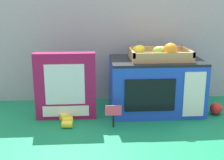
# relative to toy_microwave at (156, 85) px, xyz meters

# --- Properties ---
(ground_plane) EXTENTS (1.70, 1.70, 0.00)m
(ground_plane) POSITION_rel_toy_microwave_xyz_m (-0.18, -0.04, -0.13)
(ground_plane) COLOR #147A4C
(ground_plane) RESTS_ON ground
(display_back_panel) EXTENTS (1.61, 0.03, 0.57)m
(display_back_panel) POSITION_rel_toy_microwave_xyz_m (-0.18, 0.20, 0.16)
(display_back_panel) COLOR #A0A3A8
(display_back_panel) RESTS_ON ground
(toy_microwave) EXTENTS (0.43, 0.27, 0.26)m
(toy_microwave) POSITION_rel_toy_microwave_xyz_m (0.00, 0.00, 0.00)
(toy_microwave) COLOR blue
(toy_microwave) RESTS_ON ground
(food_groups_crate) EXTENTS (0.28, 0.19, 0.09)m
(food_groups_crate) POSITION_rel_toy_microwave_xyz_m (0.01, -0.01, 0.15)
(food_groups_crate) COLOR tan
(food_groups_crate) RESTS_ON toy_microwave
(cookie_set_box) EXTENTS (0.27, 0.05, 0.31)m
(cookie_set_box) POSITION_rel_toy_microwave_xyz_m (-0.43, -0.07, 0.02)
(cookie_set_box) COLOR #99144C
(cookie_set_box) RESTS_ON ground
(price_sign) EXTENTS (0.07, 0.01, 0.10)m
(price_sign) POSITION_rel_toy_microwave_xyz_m (-0.22, -0.19, -0.06)
(price_sign) COLOR black
(price_sign) RESTS_ON ground
(loose_toy_banana) EXTENTS (0.07, 0.13, 0.03)m
(loose_toy_banana) POSITION_rel_toy_microwave_xyz_m (-0.42, -0.14, -0.11)
(loose_toy_banana) COLOR yellow
(loose_toy_banana) RESTS_ON ground
(loose_toy_apple) EXTENTS (0.06, 0.06, 0.06)m
(loose_toy_apple) POSITION_rel_toy_microwave_xyz_m (0.28, -0.07, -0.10)
(loose_toy_apple) COLOR red
(loose_toy_apple) RESTS_ON ground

